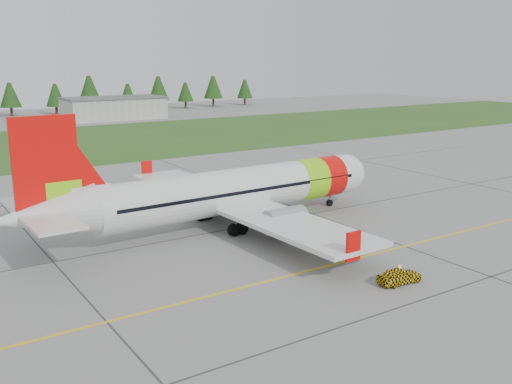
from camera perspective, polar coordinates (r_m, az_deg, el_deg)
ground at (r=36.43m, az=13.30°, el=-11.46°), size 320.00×320.00×0.00m
aircraft at (r=51.85m, az=-2.62°, el=0.03°), size 36.29×33.34×10.99m
follow_me_car at (r=40.07m, az=14.22°, el=-6.67°), size 1.21×1.40×3.28m
grass_strip at (r=108.24m, az=-19.98°, el=4.47°), size 320.00×50.00×0.03m
taxi_guideline at (r=41.81m, az=5.29°, el=-7.83°), size 120.00×0.25×0.02m
hangar_east at (r=149.36m, az=-14.01°, el=8.07°), size 24.00×12.00×5.20m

